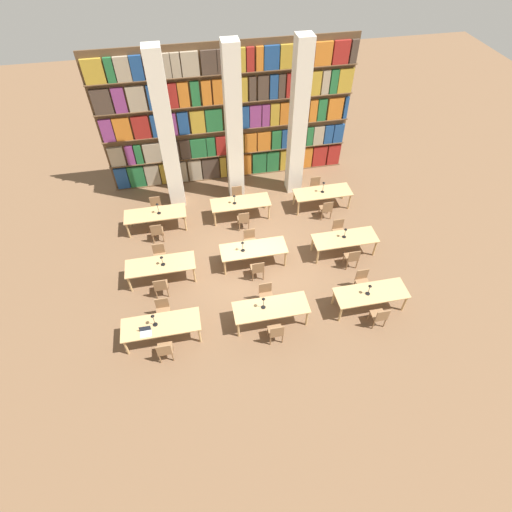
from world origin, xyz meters
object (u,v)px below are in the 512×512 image
Objects in this scene: chair_1 at (163,310)px; chair_15 at (237,196)px; chair_7 at (159,255)px; chair_9 at (250,240)px; chair_16 at (326,209)px; pillar_left at (167,136)px; laptop at (146,332)px; desk_lamp_5 at (345,231)px; desk_lamp_0 at (153,318)px; desk_lamp_7 at (234,198)px; chair_17 at (316,187)px; pillar_center at (234,129)px; reading_table_3 at (160,266)px; desk_lamp_3 at (162,259)px; reading_table_6 at (155,215)px; reading_table_8 at (322,193)px; reading_table_0 at (161,326)px; desk_lamp_1 at (263,301)px; desk_lamp_6 at (158,206)px; reading_table_2 at (371,294)px; chair_0 at (165,350)px; chair_5 at (362,281)px; chair_2 at (276,332)px; reading_table_1 at (271,309)px; chair_3 at (266,294)px; chair_11 at (339,230)px; reading_table_5 at (345,239)px; reading_table_7 at (241,204)px; pillar_right at (298,122)px; desk_lamp_8 at (323,185)px; chair_12 at (157,231)px; chair_6 at (161,286)px; reading_table_4 at (254,250)px; desk_lamp_4 at (243,245)px; desk_lamp_2 at (370,288)px.

chair_15 is (3.09, 4.96, 0.00)m from chair_1.
chair_7 and chair_9 have the same top height.
pillar_left is at bearing 159.47° from chair_16.
desk_lamp_5 is (6.78, 2.60, 0.24)m from laptop.
desk_lamp_0 is 7.79m from chair_16.
desk_lamp_7 reaches higher than chair_17.
pillar_center reaches higher than reading_table_3.
chair_7 is 1.00× the size of chair_15.
chair_16 is at bearing 33.08° from desk_lamp_0.
reading_table_6 is (-0.20, 2.62, -0.35)m from desk_lamp_3.
reading_table_3 is 1.00× the size of reading_table_8.
chair_16 is (6.36, 4.26, -0.19)m from reading_table_0.
desk_lamp_6 reaches higher than desk_lamp_1.
chair_0 is at bearing -174.50° from reading_table_2.
chair_5 is 2.14× the size of desk_lamp_3.
desk_lamp_0 is at bearing 167.74° from chair_2.
reading_table_1 is at bearing -86.47° from desk_lamp_7.
reading_table_0 and reading_table_8 have the same top height.
chair_3 is 4.30m from desk_lamp_7.
chair_11 is at bearing 177.97° from chair_9.
chair_0 and chair_9 have the same top height.
desk_lamp_3 is at bearing 135.49° from chair_2.
chair_0 is 0.38× the size of reading_table_5.
reading_table_7 is at bearing 55.37° from laptop.
pillar_right reaches higher than desk_lamp_8.
chair_16 is 1.39m from chair_17.
chair_11 is at bearing -10.45° from chair_12.
reading_table_1 is at bearing -89.16° from reading_table_7.
reading_table_3 is at bearing -137.91° from desk_lamp_7.
reading_table_3 is 4.06m from reading_table_7.
desk_lamp_3 is at bearing -138.44° from reading_table_7.
pillar_right is 2.67× the size of reading_table_1.
chair_0 is 5.62m from desk_lamp_6.
reading_table_8 is at bearing -150.83° from chair_9.
chair_16 is (6.20, 1.96, -0.54)m from desk_lamp_3.
pillar_center is 2.67× the size of reading_table_7.
pillar_right is at bearing 40.02° from chair_6.
desk_lamp_7 reaches higher than chair_1.
desk_lamp_3 is 0.18× the size of reading_table_4.
chair_5 is at bearing -51.20° from desk_lamp_7.
chair_17 is at bearing -12.43° from pillar_center.
chair_0 is 4.20m from desk_lamp_4.
chair_12 is (-5.64, -2.11, -2.54)m from pillar_right.
reading_table_3 is at bearing 93.74° from chair_7.
chair_1 is 6.56m from desk_lamp_5.
pillar_right is at bearing -75.99° from chair_11.
desk_lamp_2 reaches higher than chair_11.
pillar_center reaches higher than laptop.
desk_lamp_1 is at bearing -144.73° from desk_lamp_5.
reading_table_0 is 4.64× the size of desk_lamp_6.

